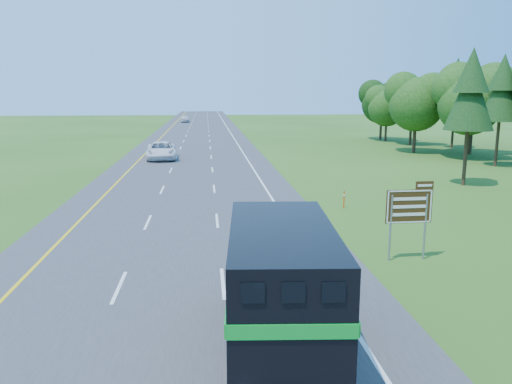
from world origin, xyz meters
TOP-DOWN VIEW (x-y plane):
  - road at (0.00, 50.00)m, footprint 15.00×260.00m
  - lane_markings at (0.00, 50.00)m, footprint 11.15×260.00m
  - horse_truck at (3.16, 6.12)m, footprint 3.11×8.19m
  - white_suv at (-3.27, 45.84)m, footprint 3.36×6.55m
  - far_car at (-3.39, 110.61)m, footprint 1.91×4.65m
  - exit_sign at (9.47, 12.92)m, footprint 1.94×0.12m
  - delineator at (9.42, 22.32)m, footprint 0.08×0.05m

SIDE VIEW (x-z plane):
  - road at x=0.00m, z-range 0.00..0.04m
  - lane_markings at x=0.00m, z-range 0.04..0.05m
  - delineator at x=9.42m, z-range 0.04..1.08m
  - far_car at x=-3.39m, z-range 0.04..1.62m
  - white_suv at x=-3.27m, z-range 0.04..1.81m
  - horse_truck at x=3.16m, z-range 0.16..3.72m
  - exit_sign at x=9.47m, z-range 0.49..3.77m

